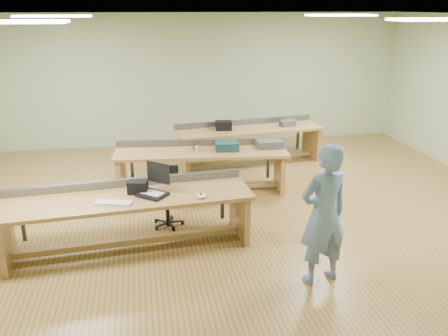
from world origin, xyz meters
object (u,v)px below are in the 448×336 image
(laptop_base, at_px, (152,195))
(task_chair, at_px, (167,204))
(workbench_mid, at_px, (201,161))
(person, at_px, (324,215))
(drinks_can, at_px, (197,149))
(workbench_front, at_px, (128,209))
(parts_bin_teal, at_px, (227,146))
(camera_bag, at_px, (138,187))
(parts_bin_grey, at_px, (270,144))
(workbench_back, at_px, (250,137))
(mug, at_px, (196,147))

(laptop_base, relative_size, task_chair, 0.41)
(workbench_mid, bearing_deg, person, -66.58)
(person, height_order, drinks_can, person)
(workbench_front, xyz_separation_m, laptop_base, (0.33, -0.06, 0.20))
(person, height_order, task_chair, person)
(parts_bin_teal, bearing_deg, camera_bag, -130.76)
(task_chair, relative_size, parts_bin_teal, 2.17)
(laptop_base, distance_m, drinks_can, 2.05)
(workbench_mid, distance_m, parts_bin_grey, 1.25)
(drinks_can, bearing_deg, parts_bin_teal, 4.06)
(camera_bag, xyz_separation_m, parts_bin_grey, (2.32, 1.81, -0.02))
(workbench_back, height_order, parts_bin_teal, parts_bin_teal)
(laptop_base, bearing_deg, parts_bin_teal, 94.96)
(task_chair, xyz_separation_m, parts_bin_teal, (1.14, 1.23, 0.50))
(person, bearing_deg, workbench_back, -105.63)
(task_chair, relative_size, parts_bin_grey, 1.91)
(workbench_mid, height_order, mug, workbench_mid)
(workbench_front, distance_m, person, 2.58)
(person, bearing_deg, mug, -84.42)
(workbench_back, distance_m, mug, 1.87)
(parts_bin_grey, height_order, drinks_can, parts_bin_grey)
(person, bearing_deg, workbench_front, -42.25)
(workbench_front, bearing_deg, workbench_mid, 52.09)
(camera_bag, relative_size, drinks_can, 2.21)
(person, height_order, parts_bin_grey, person)
(person, distance_m, laptop_base, 2.25)
(parts_bin_teal, distance_m, mug, 0.54)
(laptop_base, distance_m, task_chair, 0.85)
(parts_bin_grey, bearing_deg, mug, 176.27)
(workbench_back, height_order, camera_bag, camera_bag)
(drinks_can, bearing_deg, workbench_mid, 45.51)
(laptop_base, distance_m, parts_bin_teal, 2.34)
(workbench_front, distance_m, mug, 2.28)
(workbench_back, height_order, task_chair, task_chair)
(task_chair, distance_m, parts_bin_grey, 2.33)
(workbench_mid, relative_size, task_chair, 3.47)
(camera_bag, bearing_deg, mug, 76.35)
(workbench_front, height_order, workbench_back, same)
(task_chair, relative_size, drinks_can, 7.64)
(person, bearing_deg, task_chair, -61.05)
(laptop_base, bearing_deg, camera_bag, -173.00)
(workbench_back, height_order, parts_bin_grey, parts_bin_grey)
(workbench_front, relative_size, parts_bin_teal, 8.25)
(workbench_front, distance_m, task_chair, 0.87)
(parts_bin_teal, bearing_deg, person, -79.83)
(camera_bag, distance_m, mug, 2.15)
(workbench_front, height_order, laptop_base, workbench_front)
(workbench_back, bearing_deg, parts_bin_teal, -124.98)
(workbench_back, bearing_deg, workbench_front, -133.93)
(task_chair, height_order, parts_bin_teal, parts_bin_teal)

